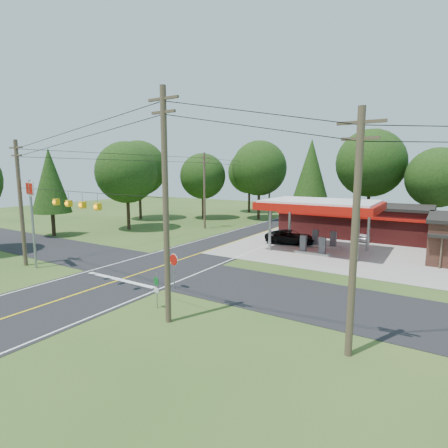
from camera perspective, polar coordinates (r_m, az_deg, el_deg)
The scene contains 18 objects.
ground at distance 28.31m, azimuth -11.14°, elevation -7.08°, with size 120.00×120.00×0.00m, color #2B4A1A.
main_highway at distance 28.31m, azimuth -11.14°, elevation -7.07°, with size 8.00×120.00×0.02m, color black.
cross_road at distance 28.31m, azimuth -11.14°, elevation -7.06°, with size 70.00×7.00×0.02m, color black.
lane_center_yellow at distance 28.31m, azimuth -11.14°, elevation -7.03°, with size 0.15×110.00×0.00m, color yellow.
gas_canopy at distance 34.33m, azimuth 15.43°, elevation 2.75°, with size 10.60×7.40×4.88m.
convenience_store at distance 43.97m, azimuth 20.36°, elevation 0.66°, with size 16.40×7.55×3.80m.
utility_pole_near_right at distance 17.13m, azimuth -9.50°, elevation 3.08°, with size 1.80×0.30×11.50m.
utility_pole_near_left at distance 32.04m, azimuth -30.28°, elevation 3.18°, with size 1.80×0.30×10.00m.
utility_pole_far_left at distance 46.36m, azimuth -3.21°, elevation 5.64°, with size 1.80×0.30×10.00m.
utility_pole_right_b at distance 14.69m, azimuth 20.60°, elevation -1.23°, with size 1.80×0.30×10.00m.
utility_pole_north at distance 60.37m, azimuth 7.42°, elevation 5.83°, with size 0.30×0.30×9.50m.
overhead_beacons at distance 24.17m, azimuth -23.16°, elevation 4.68°, with size 17.04×2.04×1.03m.
treeline_backdrop at distance 47.30m, azimuth 9.95°, elevation 8.36°, with size 70.27×51.59×13.30m.
suv_car at distance 37.37m, azimuth 10.74°, elevation -2.13°, with size 5.17×5.17×1.44m, color black.
sedan_car at distance 41.85m, azimuth 22.38°, elevation -1.44°, with size 4.45×4.45×1.52m, color silver.
big_stop_sign at distance 30.72m, azimuth -28.99°, elevation 3.00°, with size 2.46×0.89×6.92m.
octagonal_stop_sign at distance 22.78m, azimuth -8.20°, elevation -6.26°, with size 0.81×0.23×2.37m.
route_sign_post at distance 19.96m, azimuth -10.96°, elevation -10.15°, with size 0.41×0.13×2.04m.
Camera 1 is at (18.86, -19.71, 7.56)m, focal length 28.00 mm.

